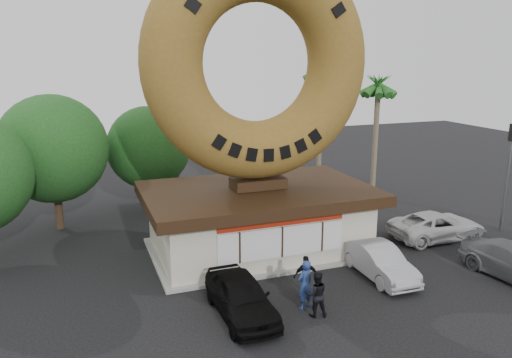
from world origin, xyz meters
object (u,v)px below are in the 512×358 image
object	(u,v)px
street_lamp	(179,136)
person_center	(316,294)
person_right	(306,276)
car_black	(241,296)
person_left	(305,285)
traffic_signal	(509,164)
donut_shop	(258,217)
car_silver	(379,261)
car_white	(437,226)
giant_donut	(258,63)

from	to	relation	value
street_lamp	person_center	world-z (taller)	street_lamp
person_right	car_black	xyz separation A→B (m)	(-3.01, -0.61, -0.08)
person_left	person_right	world-z (taller)	person_left
traffic_signal	person_center	distance (m)	15.37
donut_shop	person_center	world-z (taller)	donut_shop
car_black	car_silver	distance (m)	6.99
donut_shop	person_right	size ratio (longest dim) A/B	6.42
donut_shop	traffic_signal	world-z (taller)	traffic_signal
car_silver	traffic_signal	bearing A→B (deg)	16.56
car_silver	car_white	bearing A→B (deg)	28.99
giant_donut	car_silver	bearing A→B (deg)	-50.32
person_center	car_silver	xyz separation A→B (m)	(4.23, 2.15, -0.17)
street_lamp	car_silver	world-z (taller)	street_lamp
car_white	person_left	bearing A→B (deg)	114.59
car_silver	giant_donut	bearing A→B (deg)	130.60
car_black	car_silver	xyz separation A→B (m)	(6.89, 1.13, -0.07)
giant_donut	person_right	bearing A→B (deg)	-88.82
person_left	car_silver	distance (m)	4.62
street_lamp	traffic_signal	world-z (taller)	street_lamp
person_right	car_silver	distance (m)	3.92
car_black	car_white	size ratio (longest dim) A/B	0.88
traffic_signal	person_left	world-z (taller)	traffic_signal
traffic_signal	person_left	xyz separation A→B (m)	(-14.39, -4.26, -2.87)
person_right	car_silver	xyz separation A→B (m)	(3.88, 0.53, -0.15)
person_right	donut_shop	bearing A→B (deg)	-76.93
donut_shop	person_right	bearing A→B (deg)	-88.82
person_right	street_lamp	bearing A→B (deg)	-70.81
giant_donut	street_lamp	distance (m)	11.26
donut_shop	car_black	world-z (taller)	donut_shop
giant_donut	car_silver	xyz separation A→B (m)	(3.99, -4.81, -8.58)
person_left	person_center	bearing A→B (deg)	80.85
person_right	car_silver	world-z (taller)	person_right
car_black	car_white	distance (m)	13.21
person_right	traffic_signal	bearing A→B (deg)	-154.63
person_center	car_silver	size ratio (longest dim) A/B	0.40
person_left	person_center	size ratio (longest dim) A/B	1.12
person_center	person_right	bearing A→B (deg)	-86.81
street_lamp	car_white	xyz separation A→B (m)	(11.50, -11.80, -3.75)
car_black	car_silver	size ratio (longest dim) A/B	1.05
person_center	giant_donut	bearing A→B (deg)	-76.56
person_left	car_silver	bearing A→B (deg)	177.37
giant_donut	person_right	xyz separation A→B (m)	(0.11, -5.34, -8.43)
person_left	street_lamp	bearing A→B (deg)	-105.83
car_white	person_center	bearing A→B (deg)	118.16
giant_donut	person_center	size ratio (longest dim) A/B	6.16
donut_shop	person_right	distance (m)	5.40
person_left	car_silver	world-z (taller)	person_left
traffic_signal	person_right	distance (m)	14.59
donut_shop	person_center	distance (m)	7.00
car_white	car_black	bearing A→B (deg)	108.88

